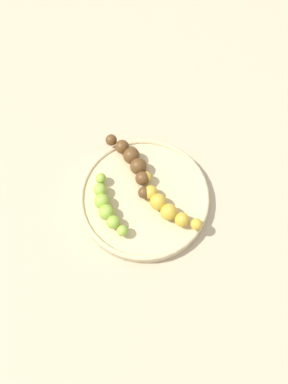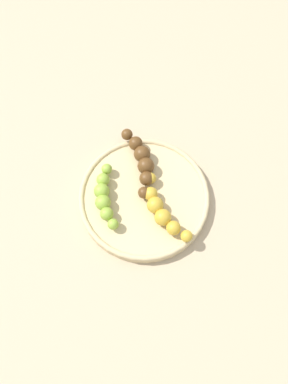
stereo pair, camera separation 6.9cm
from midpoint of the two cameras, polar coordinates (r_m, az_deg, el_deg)
name	(u,v)px [view 1 (the left image)]	position (r m, az deg, el deg)	size (l,w,h in m)	color
ground_plane	(144,200)	(0.72, -2.70, -1.49)	(2.40, 2.40, 0.00)	tan
fruit_bowl	(144,197)	(0.71, -2.75, -1.13)	(0.24, 0.24, 0.02)	#D1B784
banana_spotted	(165,205)	(0.68, 0.32, -2.26)	(0.10, 0.12, 0.03)	gold
banana_overripe	(133,162)	(0.72, -4.39, 4.10)	(0.08, 0.13, 0.03)	#593819
banana_green	(106,206)	(0.69, -8.40, -2.37)	(0.06, 0.12, 0.03)	#8CAD38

